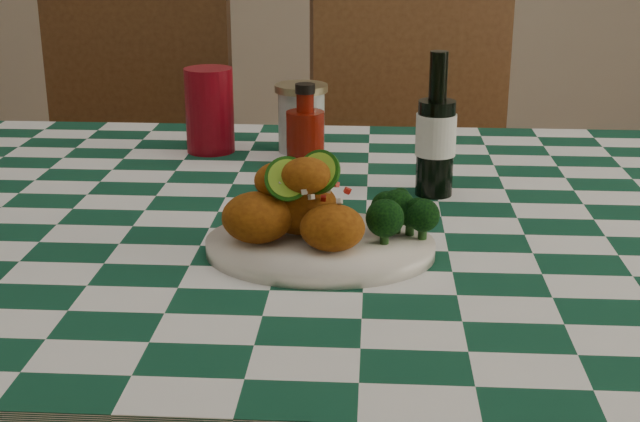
# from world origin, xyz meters

# --- Properties ---
(plate) EXTENTS (0.28, 0.22, 0.02)m
(plate) POSITION_xyz_m (0.05, -0.15, 0.80)
(plate) COLOR white
(plate) RESTS_ON dining_table
(fried_chicken_pile) EXTENTS (0.16, 0.12, 0.10)m
(fried_chicken_pile) POSITION_xyz_m (0.03, -0.15, 0.86)
(fried_chicken_pile) COLOR #954E0E
(fried_chicken_pile) RESTS_ON plate
(broccoli_side) EXTENTS (0.07, 0.07, 0.05)m
(broccoli_side) POSITION_xyz_m (0.15, -0.14, 0.83)
(broccoli_side) COLOR black
(broccoli_side) RESTS_ON plate
(red_tumbler) EXTENTS (0.09, 0.09, 0.14)m
(red_tumbler) POSITION_xyz_m (-0.17, 0.32, 0.86)
(red_tumbler) COLOR maroon
(red_tumbler) RESTS_ON dining_table
(ketchup_bottle) EXTENTS (0.08, 0.08, 0.13)m
(ketchup_bottle) POSITION_xyz_m (-0.00, 0.25, 0.85)
(ketchup_bottle) COLOR #6A0F05
(ketchup_bottle) RESTS_ON dining_table
(mason_jar) EXTENTS (0.09, 0.09, 0.12)m
(mason_jar) POSITION_xyz_m (-0.01, 0.33, 0.84)
(mason_jar) COLOR #B2BCBA
(mason_jar) RESTS_ON dining_table
(beer_bottle) EXTENTS (0.08, 0.08, 0.21)m
(beer_bottle) POSITION_xyz_m (0.20, 0.10, 0.89)
(beer_bottle) COLOR black
(beer_bottle) RESTS_ON dining_table
(wooden_chair_left) EXTENTS (0.48, 0.50, 1.00)m
(wooden_chair_left) POSITION_xyz_m (-0.48, 0.77, 0.50)
(wooden_chair_left) COLOR #472814
(wooden_chair_left) RESTS_ON ground
(wooden_chair_right) EXTENTS (0.58, 0.59, 1.03)m
(wooden_chair_right) POSITION_xyz_m (0.25, 0.71, 0.51)
(wooden_chair_right) COLOR #472814
(wooden_chair_right) RESTS_ON ground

